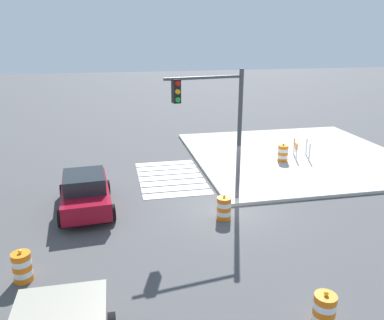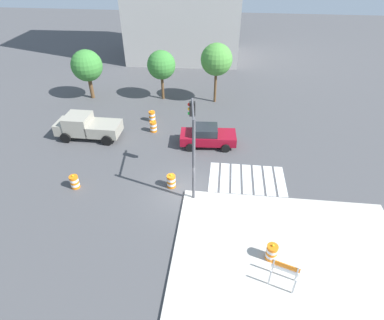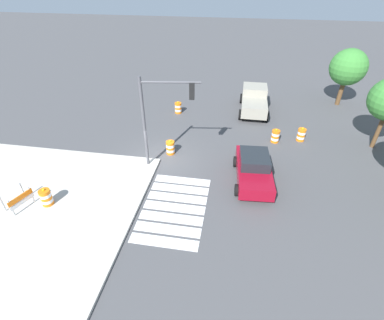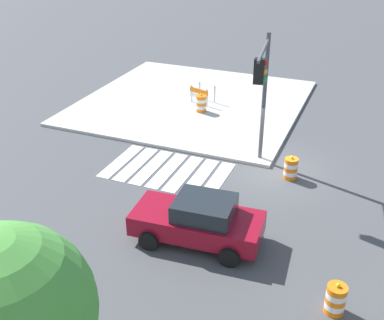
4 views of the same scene
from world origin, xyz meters
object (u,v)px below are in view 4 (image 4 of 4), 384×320
construction_barricade (201,94)px  street_tree_streetside_near (7,313)px  sports_car (199,220)px  traffic_light_pole (263,84)px  traffic_barrel_on_sidewalk (201,103)px  traffic_barrel_crosswalk_end (336,299)px  traffic_barrel_median_near (291,168)px

construction_barricade → street_tree_streetside_near: (-4.25, 19.65, 3.46)m
sports_car → street_tree_streetside_near: (0.18, 8.07, 3.37)m
traffic_light_pole → street_tree_streetside_near: size_ratio=0.97×
traffic_barrel_on_sidewalk → street_tree_streetside_near: bearing=101.5°
construction_barricade → traffic_light_pole: traffic_light_pole is taller
traffic_barrel_on_sidewalk → construction_barricade: 1.23m
traffic_barrel_on_sidewalk → street_tree_streetside_near: 19.24m
traffic_barrel_crosswalk_end → construction_barricade: bearing=-55.4°
traffic_light_pole → traffic_barrel_median_near: bearing=-177.1°
traffic_barrel_crosswalk_end → sports_car: bearing=-18.9°
sports_car → traffic_barrel_crosswalk_end: (-4.66, 1.60, -0.36)m
traffic_light_pole → traffic_barrel_crosswalk_end: bearing=120.8°
sports_car → street_tree_streetside_near: street_tree_streetside_near is taller
sports_car → traffic_barrel_on_sidewalk: 11.18m
traffic_barrel_median_near → traffic_light_pole: (1.41, 0.07, 3.46)m
traffic_barrel_crosswalk_end → traffic_light_pole: (4.09, -6.86, 3.46)m
construction_barricade → traffic_barrel_median_near: bearing=135.7°
traffic_barrel_median_near → street_tree_streetside_near: size_ratio=0.18×
sports_car → traffic_light_pole: (-0.57, -5.26, 3.10)m
traffic_barrel_median_near → construction_barricade: (6.40, -6.25, 0.27)m
construction_barricade → street_tree_streetside_near: street_tree_streetside_near is taller
traffic_barrel_crosswalk_end → traffic_barrel_on_sidewalk: bearing=-54.4°
street_tree_streetside_near → traffic_barrel_median_near: bearing=-99.1°
traffic_barrel_median_near → construction_barricade: bearing=-44.3°
traffic_barrel_crosswalk_end → traffic_light_pole: size_ratio=0.19×
traffic_light_pole → construction_barricade: bearing=-51.7°
traffic_barrel_on_sidewalk → traffic_light_pole: traffic_light_pole is taller
traffic_barrel_crosswalk_end → traffic_barrel_on_sidewalk: size_ratio=1.00×
traffic_light_pole → street_tree_streetside_near: street_tree_streetside_near is taller
traffic_barrel_on_sidewalk → street_tree_streetside_near: street_tree_streetside_near is taller
traffic_barrel_on_sidewalk → construction_barricade: size_ratio=0.72×
traffic_light_pole → street_tree_streetside_near: (0.75, 13.33, 0.28)m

